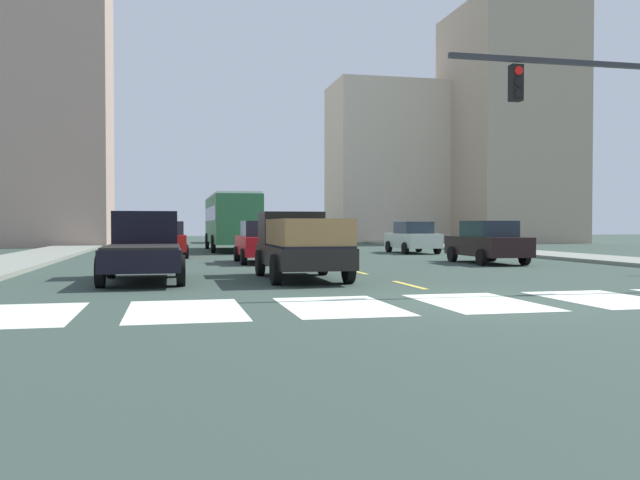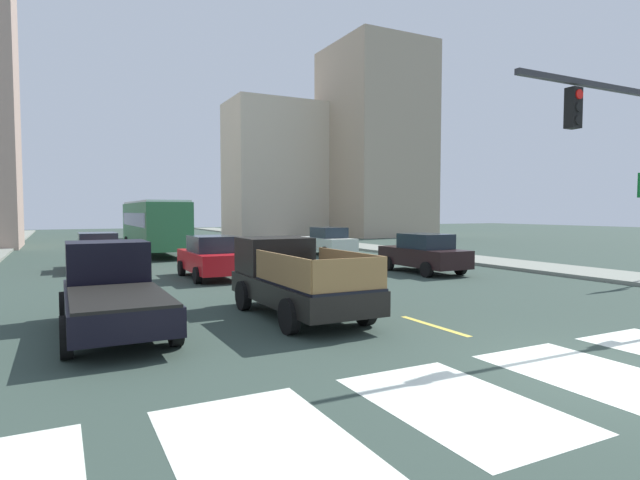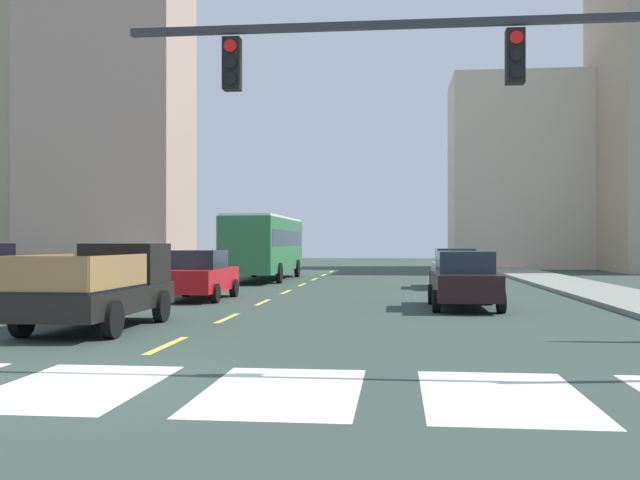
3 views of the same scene
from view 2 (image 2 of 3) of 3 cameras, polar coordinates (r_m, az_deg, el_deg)
name	(u,v)px [view 2 (image 2 of 3)]	position (r m, az deg, el deg)	size (l,w,h in m)	color
ground_plane	(591,374)	(9.86, 28.00, -13.06)	(160.00, 160.00, 0.00)	#304138
sidewalk_right	(442,256)	(30.89, 13.43, -1.74)	(3.19, 110.00, 0.15)	gray
crosswalk_stripe_1	(264,447)	(6.34, -6.23, -21.98)	(2.08, 3.33, 0.01)	silver
crosswalk_stripe_2	(458,403)	(7.77, 15.12, -17.21)	(2.08, 3.33, 0.01)	silver
crosswalk_stripe_3	(591,374)	(9.86, 28.00, -13.04)	(2.08, 3.33, 0.01)	silver
lane_dash_0	(434,326)	(12.50, 12.58, -9.32)	(0.16, 2.40, 0.01)	#E0C547
lane_dash_1	(332,295)	(16.58, 1.40, -6.14)	(0.16, 2.40, 0.01)	#E0C547
lane_dash_2	(274,277)	(21.06, -5.13, -4.15)	(0.16, 2.40, 0.01)	#E0C547
lane_dash_3	(236,266)	(25.73, -9.31, -2.83)	(0.16, 2.40, 0.01)	#E0C547
lane_dash_4	(210,257)	(30.51, -12.19, -1.92)	(0.16, 2.40, 0.01)	#E0C547
lane_dash_5	(190,251)	(35.35, -14.29, -1.25)	(0.16, 2.40, 0.01)	#E0C547
lane_dash_6	(175,247)	(40.23, -15.87, -0.74)	(0.16, 2.40, 0.01)	#E0C547
lane_dash_7	(163,243)	(45.13, -17.12, -0.34)	(0.16, 2.40, 0.01)	#E0C547
pickup_stakebed	(293,279)	(13.42, -3.07, -4.34)	(2.18, 5.20, 1.96)	black
pickup_dark	(113,290)	(12.54, -22.16, -5.18)	(2.18, 5.20, 1.96)	black
city_bus	(154,223)	(33.72, -18.06, 1.80)	(2.72, 10.80, 3.32)	#2C6E40
sedan_near_left	(211,257)	(20.99, -12.03, -1.88)	(2.02, 4.40, 1.72)	red
sedan_near_right	(424,253)	(22.87, 11.51, -1.46)	(2.02, 4.40, 1.72)	black
sedan_far	(98,251)	(25.76, -23.57, -1.14)	(2.02, 4.40, 1.72)	red
sedan_mid	(328,241)	(31.41, 0.89, -0.13)	(2.02, 4.40, 1.72)	silver
tower_tall_centre	(375,142)	(57.52, 6.13, 10.81)	(9.47, 10.78, 20.61)	tan
block_mid_right	(279,170)	(57.65, -4.61, 7.81)	(11.20, 7.27, 14.63)	beige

